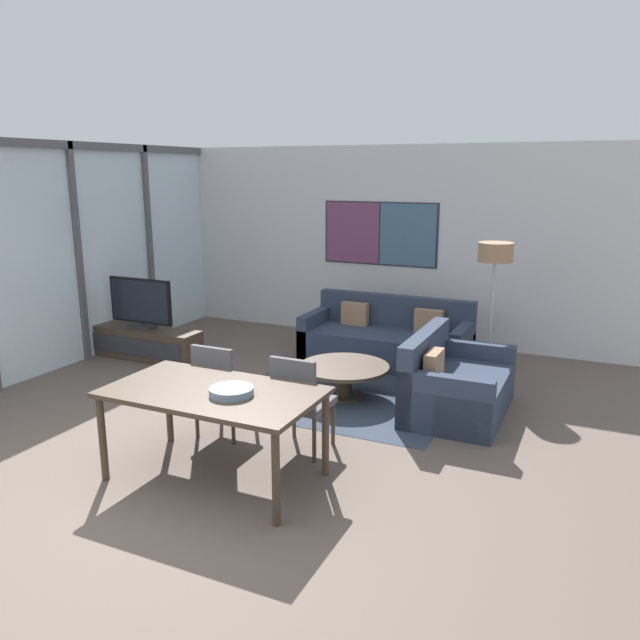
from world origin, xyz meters
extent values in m
plane|color=brown|center=(0.00, 0.00, 0.00)|extent=(24.00, 24.00, 0.00)
cube|color=silver|center=(0.00, 5.49, 1.40)|extent=(7.28, 0.06, 2.80)
cube|color=#2D2D33|center=(0.01, 5.45, 1.55)|extent=(1.73, 0.01, 0.92)
cube|color=#753D66|center=(-0.41, 5.44, 1.55)|extent=(0.82, 0.02, 0.88)
cube|color=#426684|center=(0.43, 5.44, 1.55)|extent=(0.82, 0.02, 0.88)
cube|color=silver|center=(-3.14, 2.74, 1.40)|extent=(0.02, 5.49, 2.80)
cube|color=#515156|center=(-3.11, 2.74, 2.75)|extent=(0.07, 5.49, 0.10)
cube|color=#515156|center=(-3.11, 2.74, 1.40)|extent=(0.07, 0.08, 2.80)
cube|color=#515156|center=(-3.11, 4.12, 1.40)|extent=(0.07, 0.08, 2.80)
cube|color=#333D4C|center=(0.55, 2.86, 0.00)|extent=(2.37, 1.93, 0.01)
cube|color=#423326|center=(-2.45, 3.10, 0.21)|extent=(1.66, 0.40, 0.41)
cube|color=#2D2D33|center=(-2.45, 2.89, 0.21)|extent=(1.52, 0.01, 0.23)
cube|color=#2D2D33|center=(-2.45, 3.10, 0.44)|extent=(0.36, 0.20, 0.05)
cube|color=#2D2D33|center=(-2.45, 3.10, 0.50)|extent=(0.06, 0.03, 0.08)
cube|color=black|center=(-2.45, 3.10, 0.78)|extent=(0.97, 0.04, 0.60)
cube|color=black|center=(-2.45, 3.08, 0.78)|extent=(0.90, 0.01, 0.54)
cube|color=#2D384C|center=(0.55, 4.24, 0.21)|extent=(2.13, 0.91, 0.42)
cube|color=#2D384C|center=(0.55, 4.62, 0.41)|extent=(2.13, 0.16, 0.83)
cube|color=#2D384C|center=(-0.45, 4.24, 0.30)|extent=(0.14, 0.91, 0.60)
cube|color=#2D384C|center=(1.54, 4.24, 0.30)|extent=(0.14, 0.91, 0.60)
cube|color=#9E7556|center=(0.04, 4.44, 0.57)|extent=(0.36, 0.12, 0.30)
cube|color=#9E7556|center=(1.06, 4.44, 0.57)|extent=(0.36, 0.12, 0.30)
cube|color=#2D384C|center=(1.80, 2.93, 0.21)|extent=(0.91, 1.40, 0.42)
cube|color=#2D384C|center=(1.42, 2.93, 0.41)|extent=(0.16, 1.40, 0.83)
cube|color=#2D384C|center=(1.80, 2.30, 0.30)|extent=(0.91, 0.14, 0.60)
cube|color=#2D384C|center=(1.80, 3.56, 0.30)|extent=(0.91, 0.14, 0.60)
cube|color=#9E7556|center=(1.60, 2.62, 0.57)|extent=(0.12, 0.36, 0.30)
cylinder|color=#423326|center=(0.55, 2.86, 0.01)|extent=(0.45, 0.45, 0.03)
cylinder|color=#423326|center=(0.55, 2.86, 0.16)|extent=(0.18, 0.18, 0.33)
cylinder|color=#423326|center=(0.55, 2.86, 0.35)|extent=(0.99, 0.99, 0.04)
cube|color=#423326|center=(0.32, 0.71, 0.73)|extent=(1.70, 0.95, 0.04)
cylinder|color=#423326|center=(-0.47, 0.29, 0.36)|extent=(0.06, 0.06, 0.71)
cylinder|color=#423326|center=(1.11, 0.29, 0.36)|extent=(0.06, 0.06, 0.71)
cylinder|color=#423326|center=(-0.47, 1.13, 0.36)|extent=(0.06, 0.06, 0.71)
cylinder|color=#423326|center=(1.11, 1.13, 0.36)|extent=(0.06, 0.06, 0.71)
cube|color=#4C4C51|center=(-0.09, 1.50, 0.44)|extent=(0.46, 0.46, 0.06)
cube|color=#4C4C51|center=(-0.09, 1.30, 0.69)|extent=(0.42, 0.05, 0.43)
cylinder|color=#423326|center=(-0.29, 1.30, 0.20)|extent=(0.04, 0.04, 0.41)
cylinder|color=#423326|center=(0.11, 1.30, 0.20)|extent=(0.04, 0.04, 0.41)
cylinder|color=#423326|center=(-0.29, 1.70, 0.20)|extent=(0.04, 0.04, 0.41)
cylinder|color=#423326|center=(0.11, 1.70, 0.20)|extent=(0.04, 0.04, 0.41)
cube|color=#4C4C51|center=(0.73, 1.49, 0.44)|extent=(0.46, 0.46, 0.06)
cube|color=#4C4C51|center=(0.73, 1.28, 0.69)|extent=(0.42, 0.05, 0.43)
cylinder|color=#423326|center=(0.53, 1.29, 0.20)|extent=(0.04, 0.04, 0.41)
cylinder|color=#423326|center=(0.93, 1.29, 0.20)|extent=(0.04, 0.04, 0.41)
cylinder|color=#423326|center=(0.53, 1.69, 0.20)|extent=(0.04, 0.04, 0.41)
cylinder|color=#423326|center=(0.93, 1.69, 0.20)|extent=(0.04, 0.04, 0.41)
cylinder|color=slate|center=(0.51, 0.68, 0.78)|extent=(0.35, 0.35, 0.06)
torus|color=slate|center=(0.51, 0.68, 0.81)|extent=(0.34, 0.34, 0.02)
cylinder|color=#2D2D33|center=(1.87, 4.16, 0.01)|extent=(0.28, 0.28, 0.02)
cylinder|color=#B7B7BC|center=(1.87, 4.16, 0.72)|extent=(0.03, 0.03, 1.40)
cylinder|color=#9E7556|center=(1.87, 4.16, 1.53)|extent=(0.40, 0.40, 0.22)
camera|label=1|loc=(3.05, -3.16, 2.44)|focal=35.00mm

